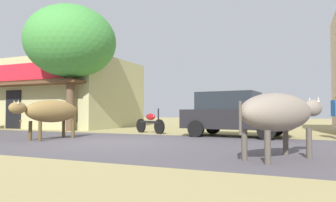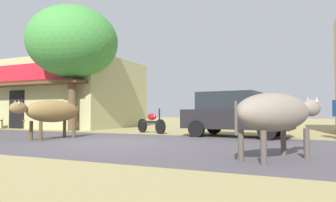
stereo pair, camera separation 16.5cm
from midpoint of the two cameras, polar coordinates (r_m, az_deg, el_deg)
ground at (r=9.38m, az=-9.82°, el=-7.56°), size 80.00×80.00×0.00m
asphalt_road at (r=9.38m, az=-9.82°, el=-7.55°), size 72.00×6.43×0.00m
storefront_left_cafe at (r=20.17m, az=-18.21°, el=1.07°), size 8.29×6.65×3.94m
roadside_tree at (r=15.83m, az=-16.99°, el=10.36°), size 4.34×4.34×6.04m
parked_hatchback_car at (r=11.55m, az=12.73°, el=-2.32°), size 3.96×2.23×1.64m
parked_motorcycle at (r=13.12m, az=-2.75°, el=-3.97°), size 1.73×0.90×1.05m
cow_near_brown at (r=10.90m, az=-20.37°, el=-1.85°), size 0.90×2.66×1.31m
cow_far_dark at (r=6.24m, az=20.19°, el=-2.07°), size 1.77×2.34×1.27m
cafe_chair_near_tree at (r=18.58m, az=-24.44°, el=-3.09°), size 0.62×0.62×0.92m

